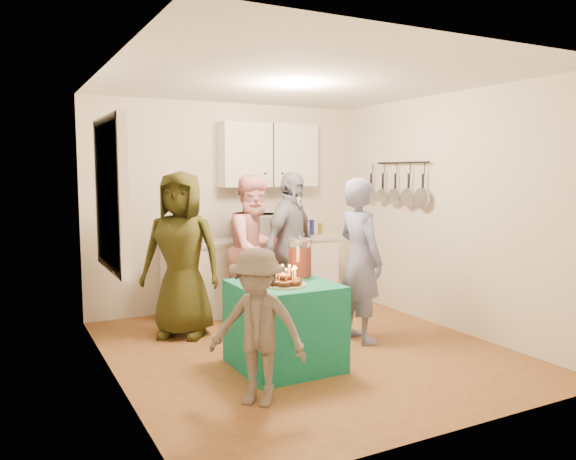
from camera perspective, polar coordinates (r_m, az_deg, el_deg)
name	(u,v)px	position (r m, az deg, el deg)	size (l,w,h in m)	color
floor	(304,349)	(5.66, 1.68, -12.00)	(4.00, 4.00, 0.00)	brown
ceiling	(305,80)	(5.45, 1.77, 14.99)	(4.00, 4.00, 0.00)	white
back_wall	(228,206)	(7.21, -6.10, 2.40)	(3.60, 3.60, 0.00)	silver
left_wall	(112,226)	(4.79, -17.41, 0.35)	(4.00, 4.00, 0.00)	silver
right_wall	(446,212)	(6.47, 15.75, 1.81)	(4.00, 4.00, 0.00)	silver
window_night	(108,194)	(5.07, -17.78, 3.48)	(0.04, 1.00, 1.20)	black
counter	(252,276)	(7.12, -3.63, -4.69)	(2.20, 0.58, 0.86)	white
countertop	(252,240)	(7.05, -3.66, -1.05)	(2.24, 0.62, 0.05)	beige
upper_cabinet	(268,155)	(7.26, -2.02, 7.59)	(1.30, 0.30, 0.80)	white
pot_rack	(401,183)	(6.93, 11.36, 4.66)	(0.12, 1.00, 0.60)	black
microwave	(257,226)	(7.05, -3.16, 0.39)	(0.54, 0.37, 0.30)	white
party_table	(284,325)	(5.08, -0.38, -9.63)	(0.85, 0.85, 0.76)	#117456
donut_cake	(284,275)	(4.87, -0.37, -4.64)	(0.38, 0.38, 0.18)	#381C0C
punch_jar	(300,259)	(5.26, 1.19, -2.95)	(0.22, 0.22, 0.34)	#B21A0E
man_birthday	(360,260)	(5.80, 7.35, -3.06)	(0.61, 0.40, 1.68)	#787DAE
woman_back_left	(181,254)	(6.01, -10.77, -2.45)	(0.86, 0.56, 1.75)	#4F4E16
woman_back_center	(256,250)	(6.42, -3.28, -2.00)	(0.83, 0.65, 1.71)	pink
woman_back_right	(290,245)	(6.67, 0.26, -1.56)	(1.02, 0.42, 1.74)	#101737
child_near_left	(258,327)	(4.24, -3.12, -9.82)	(0.77, 0.44, 1.18)	#544A43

